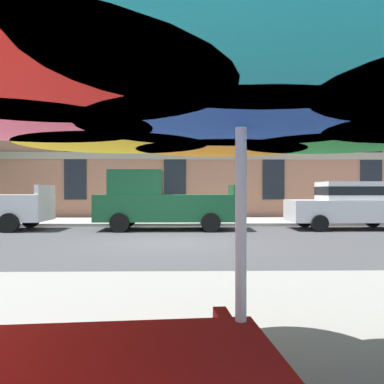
{
  "coord_description": "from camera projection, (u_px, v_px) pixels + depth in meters",
  "views": [
    {
      "loc": [
        0.44,
        -11.09,
        1.46
      ],
      "look_at": [
        0.74,
        3.2,
        1.4
      ],
      "focal_mm": 37.33,
      "sensor_mm": 36.0,
      "label": 1
    }
  ],
  "objects": [
    {
      "name": "ground_plane",
      "position": [
        168.0,
        243.0,
        11.08
      ],
      "size": [
        120.0,
        120.0,
        0.0
      ],
      "primitive_type": "plane",
      "color": "#424244"
    },
    {
      "name": "sidewalk_far",
      "position": [
        174.0,
        222.0,
        17.88
      ],
      "size": [
        56.0,
        3.6,
        0.12
      ],
      "primitive_type": "cube",
      "color": "#B2ADA3",
      "rests_on": "ground"
    },
    {
      "name": "apartment_building",
      "position": [
        177.0,
        90.0,
        26.03
      ],
      "size": [
        44.87,
        12.08,
        16.0
      ],
      "color": "#A87056",
      "rests_on": "ground"
    },
    {
      "name": "pickup_green",
      "position": [
        160.0,
        202.0,
        14.77
      ],
      "size": [
        5.1,
        2.12,
        2.2
      ],
      "color": "#195933",
      "rests_on": "ground"
    },
    {
      "name": "sedan_white",
      "position": [
        349.0,
        204.0,
        14.91
      ],
      "size": [
        4.4,
        1.98,
        1.78
      ],
      "color": "silver",
      "rests_on": "ground"
    },
    {
      "name": "patio_umbrella",
      "position": [
        241.0,
        79.0,
        2.09
      ],
      "size": [
        3.66,
        3.66,
        2.37
      ],
      "color": "silver",
      "rests_on": "ground"
    }
  ]
}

